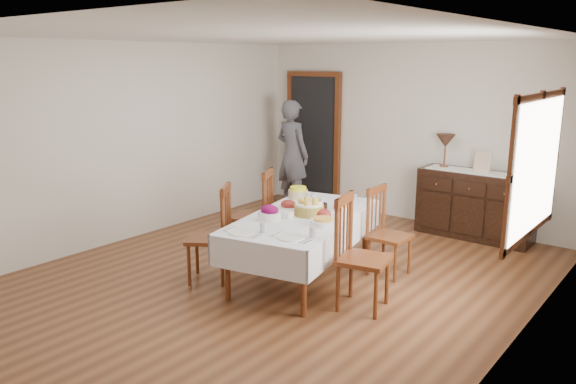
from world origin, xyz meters
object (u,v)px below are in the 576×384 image
Objects in this scene: chair_left_near at (213,233)px; chair_left_far at (257,212)px; person at (292,151)px; table_lamp at (446,142)px; dining_table at (303,223)px; chair_right_near at (358,252)px; chair_right_far at (386,231)px; sideboard at (475,205)px.

chair_left_near is 1.00× the size of chair_left_far.
table_lamp is (2.41, 0.33, 0.33)m from person.
dining_table is at bearing 137.63° from person.
chair_right_near reaches higher than chair_right_far.
chair_left_far is 2.32× the size of table_lamp.
table_lamp is at bearing 68.21° from dining_table.
sideboard is at bearing 115.22° from chair_left_far.
chair_right_far is at bearing 100.38° from chair_left_near.
person is (-1.22, 2.97, 0.40)m from chair_left_near.
chair_left_near is 3.24m from person.
person is at bearing 118.16° from dining_table.
chair_left_near is (-0.72, -0.65, -0.09)m from dining_table.
chair_left_near is 0.95m from chair_left_far.
chair_left_near is 2.31× the size of table_lamp.
chair_right_near is 1.12× the size of chair_right_far.
dining_table is at bearing 136.30° from chair_right_far.
chair_right_far is at bearing 78.09° from chair_left_far.
chair_left_far is 2.99m from sideboard.
table_lamp is at bearing 123.79° from chair_left_far.
sideboard is 0.81× the size of person.
chair_right_far is at bearing 155.30° from person.
chair_left_near is 0.57× the size of person.
dining_table is 2.79m from sideboard.
chair_right_far is (1.57, 0.39, -0.04)m from chair_left_far.
chair_right_far reaches higher than dining_table.
sideboard is at bearing 119.17° from chair_left_near.
chair_left_far is 0.96× the size of chair_right_near.
chair_right_near is (1.59, 0.38, 0.02)m from chair_left_near.
chair_left_near is 0.70× the size of sideboard.
person reaches higher than table_lamp.
person is at bearing 34.88° from chair_right_near.
dining_table is 0.98m from chair_left_near.
table_lamp reaches higher than chair_right_near.
person reaches higher than sideboard.
table_lamp is at bearing 5.99° from chair_right_far.
chair_left_near is 1.63m from chair_right_near.
sideboard is (1.68, 3.26, -0.08)m from chair_left_near.
chair_left_far reaches higher than chair_left_near.
chair_left_far is at bearing 104.57° from chair_right_far.
chair_right_near is at bearing -91.83° from sideboard.
chair_left_far reaches higher than chair_right_far.
chair_left_far is at bearing 124.36° from person.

